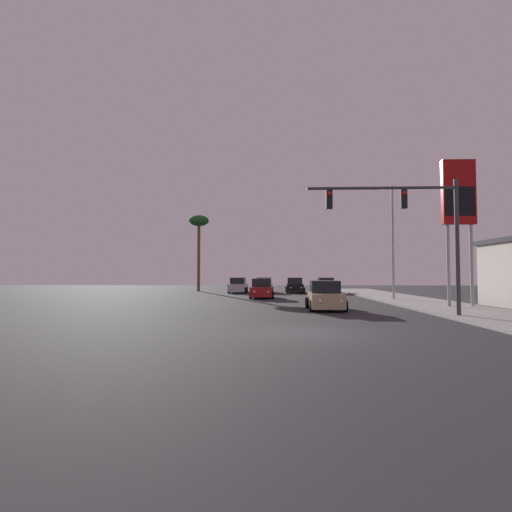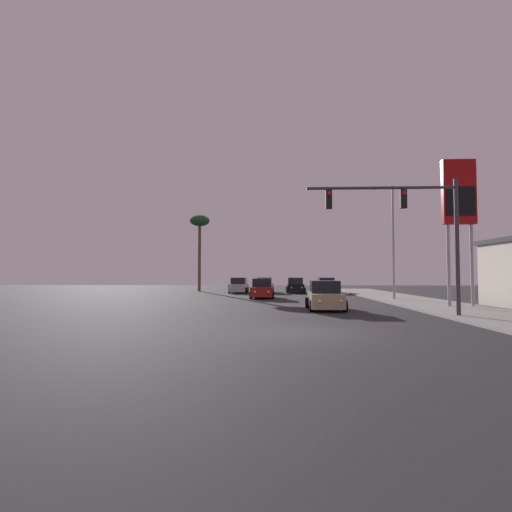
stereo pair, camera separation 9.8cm
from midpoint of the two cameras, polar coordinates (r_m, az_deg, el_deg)
name	(u,v)px [view 2 (the right image)]	position (r m, az deg, el deg)	size (l,w,h in m)	color
ground_plane	(302,333)	(14.37, 6.84, -10.82)	(120.00, 120.00, 0.00)	#28282B
sidewalk_right	(450,308)	(26.48, 26.10, -6.68)	(5.00, 60.00, 0.12)	gray
car_red	(262,289)	(34.49, 0.98, -4.77)	(2.04, 4.33, 1.68)	maroon
car_silver	(239,286)	(44.43, -2.41, -4.29)	(2.04, 4.34, 1.68)	#B7B7BC
car_blue	(326,286)	(44.71, 10.05, -4.24)	(2.04, 4.31, 1.68)	navy
car_tan	(325,297)	(23.54, 9.94, -5.73)	(2.04, 4.34, 1.68)	tan
car_black	(295,286)	(44.60, 5.72, -4.27)	(2.04, 4.34, 1.68)	black
car_grey	(265,286)	(44.77, 1.31, -4.28)	(2.04, 4.33, 1.68)	slate
traffic_light_mast	(413,219)	(20.63, 21.63, 5.00)	(7.23, 0.36, 6.50)	#38383D
street_lamp	(392,236)	(33.61, 18.88, 2.75)	(1.74, 0.24, 9.00)	#99999E
gas_station_sign	(459,200)	(27.73, 27.09, 7.14)	(2.00, 0.42, 9.00)	#99999E
palm_tree_far	(200,225)	(49.33, -7.99, 4.39)	(2.40, 2.40, 9.26)	brown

